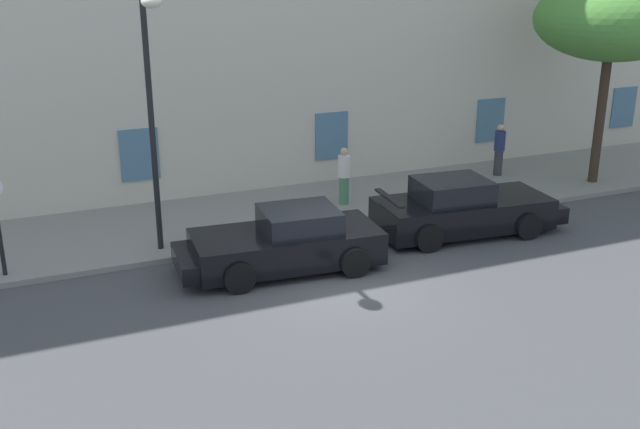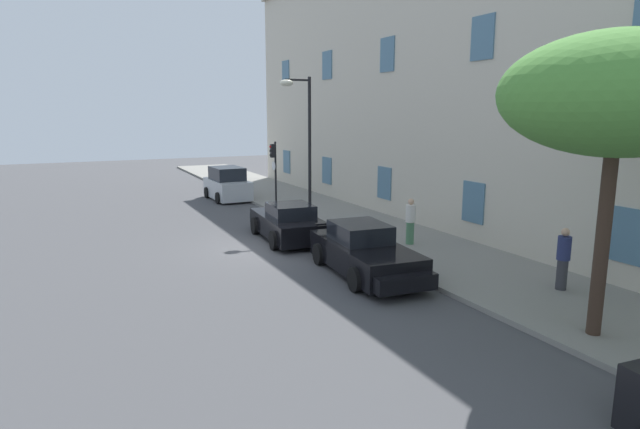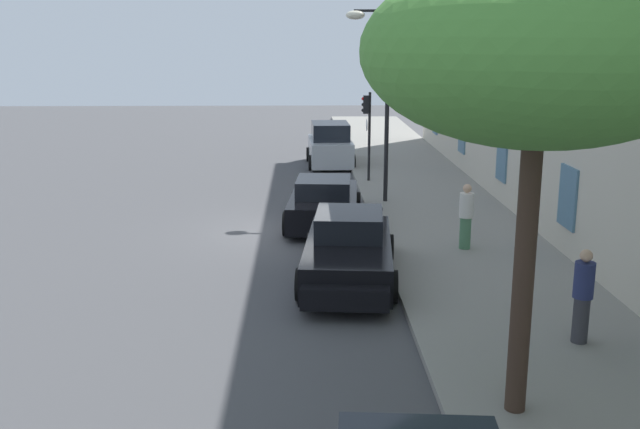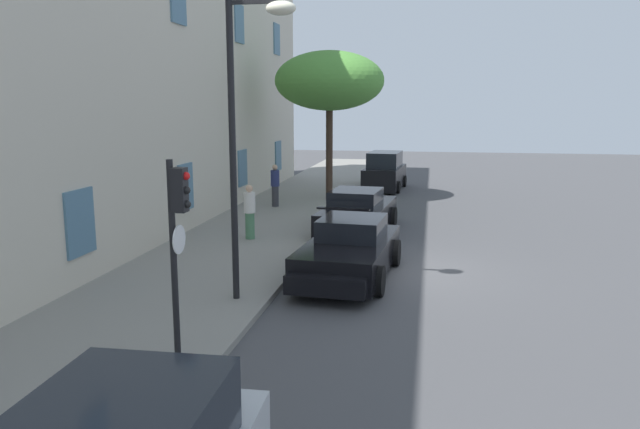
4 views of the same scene
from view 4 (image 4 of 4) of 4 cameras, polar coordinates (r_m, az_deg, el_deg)
The scene contains 11 objects.
ground_plane at distance 15.75m, azimuth 7.16°, elevation -5.28°, with size 80.00×80.00×0.00m, color #444447.
sidewalk at distance 16.65m, azimuth -9.34°, elevation -4.23°, with size 60.00×4.45×0.14m, color gray.
building_facade at distance 18.33m, azimuth -24.13°, elevation 16.15°, with size 37.52×5.21×12.67m.
sportscar_red_lead at distance 14.82m, azimuth 2.65°, elevation -3.68°, with size 4.85×2.40×1.44m.
sportscar_yellow_flank at distance 20.12m, azimuth 3.68°, elevation 0.11°, with size 5.12×2.43×1.51m.
hatchback_parked at distance 30.49m, azimuth 6.11°, elevation 3.94°, with size 4.08×2.10×1.88m.
tree_near_kerb at distance 26.17m, azimuth 0.90°, elevation 12.44°, with size 4.63×4.63×6.30m.
traffic_light at distance 9.28m, azimuth -13.28°, elevation -1.37°, with size 0.44×0.36×3.29m.
street_lamp at distance 12.41m, azimuth -6.56°, elevation 10.96°, with size 0.44×1.42×6.19m.
pedestrian_admiring at distance 24.44m, azimuth -4.25°, elevation 2.78°, with size 0.44×0.44×1.70m.
pedestrian_strolling at distance 18.61m, azimuth -6.64°, elevation 0.29°, with size 0.39×0.39×1.67m.
Camera 4 is at (-15.15, -0.79, 4.23)m, focal length 33.98 mm.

